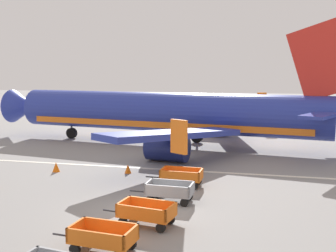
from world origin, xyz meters
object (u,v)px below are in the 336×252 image
at_px(airplane, 175,113).
at_px(baggage_cart_fourth_in_row, 170,191).
at_px(baggage_cart_far_end, 181,176).
at_px(traffic_cone_mid_apron, 128,169).
at_px(baggage_cart_second_in_row, 103,237).
at_px(traffic_cone_near_plane, 56,167).
at_px(baggage_cart_third_in_row, 146,213).

height_order(airplane, baggage_cart_fourth_in_row, airplane).
relative_size(baggage_cart_far_end, traffic_cone_mid_apron, 5.80).
xyz_separation_m(baggage_cart_second_in_row, baggage_cart_fourth_in_row, (1.15, 6.68, 0.00)).
distance_m(baggage_cart_second_in_row, traffic_cone_mid_apron, 12.55).
distance_m(baggage_cart_fourth_in_row, baggage_cart_far_end, 3.18).
relative_size(airplane, baggage_cart_far_end, 10.55).
relative_size(baggage_cart_second_in_row, traffic_cone_near_plane, 5.32).
bearing_deg(airplane, baggage_cart_third_in_row, -81.60).
xyz_separation_m(baggage_cart_third_in_row, traffic_cone_mid_apron, (-3.95, 9.07, -0.29)).
height_order(baggage_cart_second_in_row, baggage_cart_far_end, same).
height_order(baggage_cart_second_in_row, baggage_cart_third_in_row, same).
bearing_deg(traffic_cone_near_plane, baggage_cart_far_end, -9.43).
relative_size(baggage_cart_second_in_row, traffic_cone_mid_apron, 5.87).
height_order(baggage_cart_fourth_in_row, traffic_cone_near_plane, baggage_cart_fourth_in_row).
bearing_deg(baggage_cart_far_end, airplane, 103.71).
xyz_separation_m(airplane, baggage_cart_fourth_in_row, (3.24, -16.53, -2.45)).
xyz_separation_m(traffic_cone_near_plane, traffic_cone_mid_apron, (5.05, 0.76, -0.03)).
bearing_deg(baggage_cart_third_in_row, traffic_cone_mid_apron, 113.51).
xyz_separation_m(baggage_cart_far_end, traffic_cone_near_plane, (-9.28, 1.54, -0.26)).
xyz_separation_m(airplane, baggage_cart_third_in_row, (2.97, -20.12, -2.45)).
bearing_deg(baggage_cart_far_end, baggage_cart_fourth_in_row, -90.22).
xyz_separation_m(baggage_cart_third_in_row, traffic_cone_near_plane, (-8.99, 8.31, -0.26)).
distance_m(airplane, baggage_cart_second_in_row, 23.44).
bearing_deg(baggage_cart_fourth_in_row, traffic_cone_near_plane, 152.98).
bearing_deg(baggage_cart_fourth_in_row, baggage_cart_third_in_row, -94.32).
relative_size(baggage_cart_second_in_row, baggage_cart_far_end, 1.01).
xyz_separation_m(baggage_cart_second_in_row, baggage_cart_far_end, (1.17, 9.87, 0.00)).
height_order(baggage_cart_third_in_row, traffic_cone_near_plane, baggage_cart_third_in_row).
xyz_separation_m(airplane, traffic_cone_mid_apron, (-0.97, -11.05, -2.75)).
distance_m(baggage_cart_second_in_row, baggage_cart_third_in_row, 3.22).
height_order(airplane, baggage_cart_third_in_row, airplane).
relative_size(airplane, baggage_cart_fourth_in_row, 10.53).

